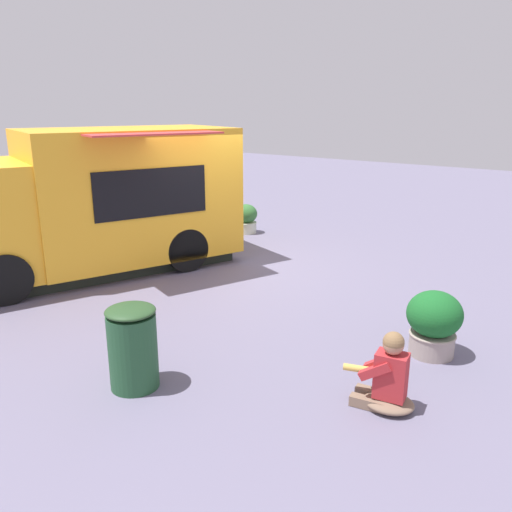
{
  "coord_description": "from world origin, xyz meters",
  "views": [
    {
      "loc": [
        6.45,
        -7.21,
        3.03
      ],
      "look_at": [
        1.61,
        -0.94,
        0.73
      ],
      "focal_mm": 36.63,
      "sensor_mm": 36.0,
      "label": 1
    }
  ],
  "objects_px": {
    "planter_flowering_far": "(434,322)",
    "trash_bin": "(133,346)",
    "person_customer": "(387,379)",
    "planter_flowering_near": "(246,218)",
    "food_truck": "(95,205)"
  },
  "relations": [
    {
      "from": "food_truck",
      "to": "person_customer",
      "type": "bearing_deg",
      "value": -10.0
    },
    {
      "from": "trash_bin",
      "to": "person_customer",
      "type": "bearing_deg",
      "value": 28.57
    },
    {
      "from": "food_truck",
      "to": "planter_flowering_far",
      "type": "xyz_separation_m",
      "value": [
        6.26,
        0.37,
        -0.81
      ]
    },
    {
      "from": "trash_bin",
      "to": "planter_flowering_far",
      "type": "bearing_deg",
      "value": 49.98
    },
    {
      "from": "planter_flowering_near",
      "to": "food_truck",
      "type": "bearing_deg",
      "value": -94.76
    },
    {
      "from": "planter_flowering_near",
      "to": "trash_bin",
      "type": "bearing_deg",
      "value": -60.94
    },
    {
      "from": "person_customer",
      "to": "planter_flowering_far",
      "type": "distance_m",
      "value": 1.49
    },
    {
      "from": "food_truck",
      "to": "trash_bin",
      "type": "bearing_deg",
      "value": -31.7
    },
    {
      "from": "food_truck",
      "to": "planter_flowering_far",
      "type": "relative_size",
      "value": 6.9
    },
    {
      "from": "food_truck",
      "to": "planter_flowering_near",
      "type": "distance_m",
      "value": 4.14
    },
    {
      "from": "person_customer",
      "to": "planter_flowering_near",
      "type": "relative_size",
      "value": 1.21
    },
    {
      "from": "planter_flowering_near",
      "to": "planter_flowering_far",
      "type": "relative_size",
      "value": 0.85
    },
    {
      "from": "planter_flowering_near",
      "to": "planter_flowering_far",
      "type": "bearing_deg",
      "value": -31.72
    },
    {
      "from": "planter_flowering_far",
      "to": "trash_bin",
      "type": "distance_m",
      "value": 3.64
    },
    {
      "from": "planter_flowering_far",
      "to": "trash_bin",
      "type": "height_order",
      "value": "trash_bin"
    }
  ]
}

